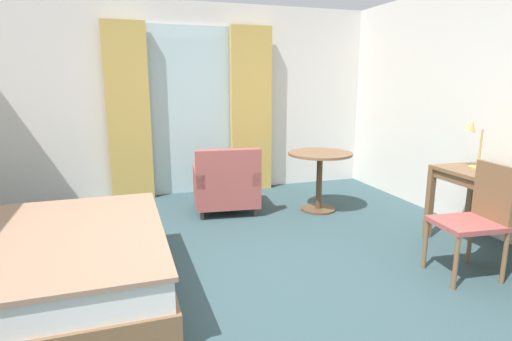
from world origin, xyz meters
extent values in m
cube|color=#334C51|center=(0.00, 0.00, -0.05)|extent=(6.11, 6.41, 0.10)
cube|color=silver|center=(0.00, 2.95, 1.29)|extent=(5.71, 0.12, 2.57)
cube|color=silver|center=(0.14, 2.87, 1.13)|extent=(1.21, 0.02, 2.26)
cube|color=tan|center=(-0.68, 2.77, 1.14)|extent=(0.54, 0.10, 2.28)
cube|color=tan|center=(0.97, 2.77, 1.14)|extent=(0.58, 0.10, 2.28)
cube|color=brown|center=(-1.51, 0.21, 0.13)|extent=(2.01, 1.86, 0.27)
cube|color=white|center=(-1.51, 0.21, 0.37)|extent=(1.95, 1.80, 0.20)
cube|color=#99755B|center=(-1.18, 0.22, 0.48)|extent=(1.33, 1.83, 0.03)
cube|color=brown|center=(2.60, 0.40, 0.35)|extent=(0.06, 0.06, 0.71)
cube|color=brown|center=(2.10, 0.42, 0.35)|extent=(0.06, 0.06, 0.71)
cube|color=#9E4C47|center=(1.78, -0.36, 0.44)|extent=(0.51, 0.45, 0.04)
cube|color=brown|center=(1.99, -0.38, 0.69)|extent=(0.07, 0.39, 0.45)
cylinder|color=brown|center=(1.58, -0.16, 0.21)|extent=(0.04, 0.04, 0.42)
cylinder|color=brown|center=(1.54, -0.53, 0.21)|extent=(0.04, 0.04, 0.42)
cylinder|color=brown|center=(2.01, -0.20, 0.21)|extent=(0.04, 0.04, 0.42)
cylinder|color=brown|center=(1.97, -0.57, 0.21)|extent=(0.04, 0.04, 0.42)
cylinder|color=tan|center=(2.39, 0.16, 0.75)|extent=(0.17, 0.17, 0.02)
cylinder|color=tan|center=(2.39, 0.16, 0.93)|extent=(0.02, 0.02, 0.35)
cone|color=tan|center=(2.31, 0.22, 1.14)|extent=(0.14, 0.13, 0.15)
cube|color=#9E4C47|center=(0.37, 1.90, 0.23)|extent=(0.81, 0.79, 0.27)
cube|color=#9E4C47|center=(0.34, 1.61, 0.58)|extent=(0.75, 0.20, 0.43)
cube|color=#9E4C47|center=(0.69, 1.86, 0.45)|extent=(0.18, 0.72, 0.16)
cube|color=#9E4C47|center=(0.06, 1.93, 0.45)|extent=(0.18, 0.72, 0.16)
cylinder|color=#4C3D2D|center=(0.71, 2.16, 0.05)|extent=(0.04, 0.04, 0.10)
cylinder|color=#4C3D2D|center=(0.10, 2.23, 0.05)|extent=(0.04, 0.04, 0.10)
cylinder|color=#4C3D2D|center=(0.65, 1.57, 0.05)|extent=(0.04, 0.04, 0.10)
cylinder|color=#4C3D2D|center=(0.03, 1.64, 0.05)|extent=(0.04, 0.04, 0.10)
cylinder|color=brown|center=(1.45, 1.56, 0.70)|extent=(0.76, 0.76, 0.03)
cylinder|color=brown|center=(1.45, 1.56, 0.34)|extent=(0.07, 0.07, 0.68)
cylinder|color=brown|center=(1.45, 1.56, 0.01)|extent=(0.42, 0.42, 0.02)
camera|label=1|loc=(-0.74, -2.76, 1.54)|focal=28.64mm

